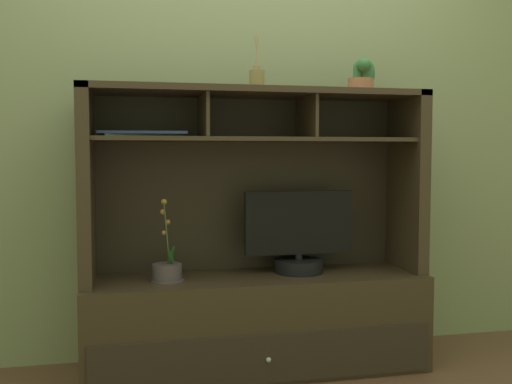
{
  "coord_description": "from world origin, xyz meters",
  "views": [
    {
      "loc": [
        -0.62,
        -2.8,
        1.08
      ],
      "look_at": [
        0.0,
        0.0,
        0.89
      ],
      "focal_mm": 40.95,
      "sensor_mm": 36.0,
      "label": 1
    }
  ],
  "objects_px": {
    "tv_monitor": "(299,240)",
    "magazine_stack_left": "(143,134)",
    "potted_orchid": "(167,271)",
    "media_console": "(256,288)",
    "diffuser_bottle": "(257,79)",
    "potted_succulent": "(362,78)"
  },
  "relations": [
    {
      "from": "tv_monitor",
      "to": "diffuser_bottle",
      "type": "distance_m",
      "value": 0.83
    },
    {
      "from": "tv_monitor",
      "to": "magazine_stack_left",
      "type": "distance_m",
      "value": 0.93
    },
    {
      "from": "potted_succulent",
      "to": "diffuser_bottle",
      "type": "bearing_deg",
      "value": -178.04
    },
    {
      "from": "potted_orchid",
      "to": "diffuser_bottle",
      "type": "height_order",
      "value": "diffuser_bottle"
    },
    {
      "from": "magazine_stack_left",
      "to": "diffuser_bottle",
      "type": "height_order",
      "value": "diffuser_bottle"
    },
    {
      "from": "tv_monitor",
      "to": "diffuser_bottle",
      "type": "bearing_deg",
      "value": -172.3
    },
    {
      "from": "tv_monitor",
      "to": "potted_orchid",
      "type": "relative_size",
      "value": 1.42
    },
    {
      "from": "tv_monitor",
      "to": "potted_succulent",
      "type": "height_order",
      "value": "potted_succulent"
    },
    {
      "from": "magazine_stack_left",
      "to": "diffuser_bottle",
      "type": "bearing_deg",
      "value": -2.15
    },
    {
      "from": "media_console",
      "to": "tv_monitor",
      "type": "xyz_separation_m",
      "value": [
        0.23,
        0.0,
        0.24
      ]
    },
    {
      "from": "potted_succulent",
      "to": "potted_orchid",
      "type": "bearing_deg",
      "value": -177.26
    },
    {
      "from": "diffuser_bottle",
      "to": "magazine_stack_left",
      "type": "bearing_deg",
      "value": 177.85
    },
    {
      "from": "magazine_stack_left",
      "to": "diffuser_bottle",
      "type": "distance_m",
      "value": 0.61
    },
    {
      "from": "diffuser_bottle",
      "to": "tv_monitor",
      "type": "bearing_deg",
      "value": 7.7
    },
    {
      "from": "tv_monitor",
      "to": "potted_succulent",
      "type": "xyz_separation_m",
      "value": [
        0.32,
        -0.01,
        0.82
      ]
    },
    {
      "from": "media_console",
      "to": "magazine_stack_left",
      "type": "distance_m",
      "value": 0.94
    },
    {
      "from": "potted_orchid",
      "to": "magazine_stack_left",
      "type": "distance_m",
      "value": 0.66
    },
    {
      "from": "tv_monitor",
      "to": "potted_orchid",
      "type": "height_order",
      "value": "tv_monitor"
    },
    {
      "from": "media_console",
      "to": "tv_monitor",
      "type": "relative_size",
      "value": 3.01
    },
    {
      "from": "potted_orchid",
      "to": "diffuser_bottle",
      "type": "bearing_deg",
      "value": 3.72
    },
    {
      "from": "potted_succulent",
      "to": "media_console",
      "type": "bearing_deg",
      "value": 179.05
    },
    {
      "from": "media_console",
      "to": "potted_orchid",
      "type": "relative_size",
      "value": 4.27
    }
  ]
}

